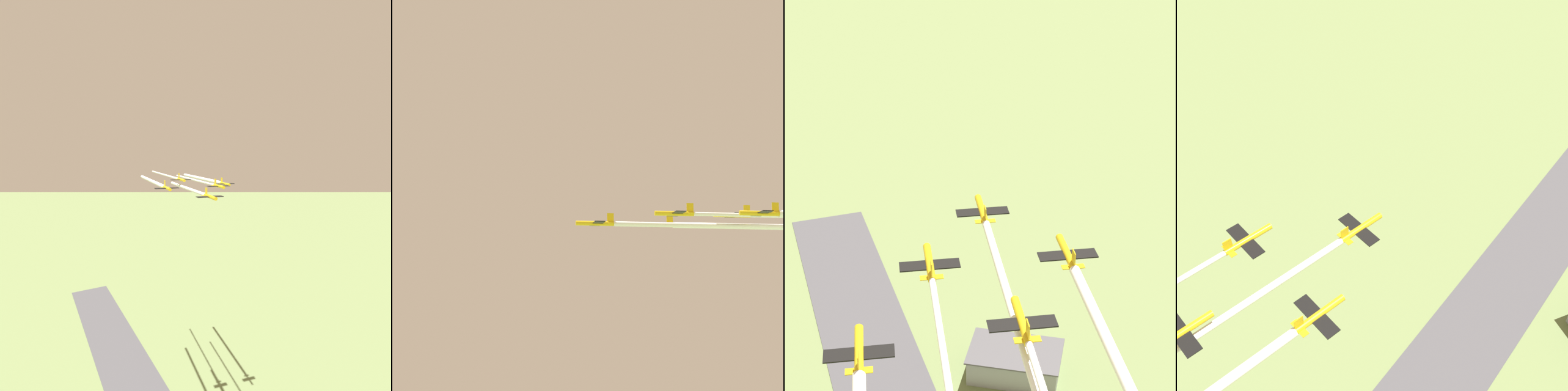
{
  "view_description": "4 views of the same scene",
  "coord_description": "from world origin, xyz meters",
  "views": [
    {
      "loc": [
        2.17,
        41.86,
        122.49
      ],
      "look_at": [
        4.2,
        -38.1,
        111.69
      ],
      "focal_mm": 28.0,
      "sensor_mm": 36.0,
      "label": 1
    },
    {
      "loc": [
        -183.62,
        -73.76,
        87.19
      ],
      "look_at": [
        -4.98,
        -38.78,
        116.14
      ],
      "focal_mm": 85.0,
      "sensor_mm": 36.0,
      "label": 2
    },
    {
      "loc": [
        18.8,
        -131.22,
        162.05
      ],
      "look_at": [
        -1.35,
        -32.63,
        109.96
      ],
      "focal_mm": 70.0,
      "sensor_mm": 36.0,
      "label": 3
    },
    {
      "loc": [
        52.33,
        -58.43,
        173.11
      ],
      "look_at": [
        -3.55,
        -35.84,
        113.37
      ],
      "focal_mm": 50.0,
      "sensor_mm": 36.0,
      "label": 4
    }
  ],
  "objects": [
    {
      "name": "smoke_trail_1",
      "position": [
        6.66,
        -82.52,
        112.34
      ],
      "size": [
        17.22,
        46.36,
        0.77
      ],
      "rotation": [
        0.0,
        0.0,
        0.34
      ],
      "color": "white"
    },
    {
      "name": "jet_0",
      "position": [
        0.34,
        -39.51,
        111.22
      ],
      "size": [
        7.61,
        7.82,
        2.64
      ],
      "rotation": [
        0.0,
        0.0,
        0.34
      ],
      "color": "gold"
    },
    {
      "name": "jet_3",
      "position": [
        -5.96,
        -72.62,
        111.55
      ],
      "size": [
        7.61,
        7.82,
        2.64
      ],
      "rotation": [
        0.0,
        0.0,
        0.34
      ],
      "color": "gold"
    },
    {
      "name": "jet_2",
      "position": [
        13.28,
        -50.31,
        112.31
      ],
      "size": [
        7.61,
        7.82,
        2.64
      ],
      "rotation": [
        0.0,
        0.0,
        0.34
      ],
      "color": "gold"
    },
    {
      "name": "smoke_trail_4",
      "position": [
        20.21,
        -95.04,
        113.51
      ],
      "size": [
        18.46,
        49.81,
        0.77
      ],
      "rotation": [
        0.0,
        0.0,
        0.34
      ],
      "color": "white"
    },
    {
      "name": "jet_4",
      "position": [
        10.13,
        -66.86,
        113.54
      ],
      "size": [
        7.61,
        7.82,
        2.64
      ],
      "rotation": [
        0.0,
        0.0,
        0.34
      ],
      "color": "gold"
    },
    {
      "name": "smoke_trail_0",
      "position": [
        8.09,
        -61.16,
        111.18
      ],
      "size": [
        14.01,
        36.83,
        1.02
      ],
      "rotation": [
        0.0,
        0.0,
        0.34
      ],
      "color": "white"
    },
    {
      "name": "smoke_trail_3",
      "position": [
        3.71,
        -99.65,
        111.51
      ],
      "size": [
        18.18,
        47.71,
        1.35
      ],
      "rotation": [
        0.0,
        0.0,
        0.34
      ],
      "color": "white"
    },
    {
      "name": "jet_1",
      "position": [
        -2.81,
        -56.07,
        112.38
      ],
      "size": [
        7.61,
        7.82,
        2.64
      ],
      "rotation": [
        0.0,
        0.0,
        0.34
      ],
      "color": "gold"
    },
    {
      "name": "smoke_trail_2",
      "position": [
        22.55,
        -76.22,
        112.27
      ],
      "size": [
        17.29,
        45.45,
        1.25
      ],
      "rotation": [
        0.0,
        0.0,
        0.34
      ],
      "color": "white"
    }
  ]
}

